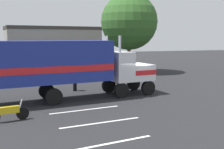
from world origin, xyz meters
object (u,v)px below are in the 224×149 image
semi_truck (51,65)px  tree_left (129,22)px  parked_bus (33,57)px  motorcycle (9,112)px  person_bystander (75,80)px

semi_truck → tree_left: bearing=49.6°
parked_bus → tree_left: size_ratio=1.15×
parked_bus → motorcycle: parked_bus is taller
person_bystander → parked_bus: 11.95m
motorcycle → tree_left: size_ratio=0.21×
motorcycle → semi_truck: bearing=55.4°
parked_bus → tree_left: 12.41m
semi_truck → person_bystander: semi_truck is taller
semi_truck → motorcycle: 5.18m
person_bystander → semi_truck: bearing=-125.1°
tree_left → motorcycle: bearing=-129.1°
semi_truck → tree_left: (11.17, 13.12, 3.77)m
person_bystander → tree_left: tree_left is taller
parked_bus → motorcycle: (-2.32, -18.72, -1.58)m
person_bystander → tree_left: size_ratio=0.17×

